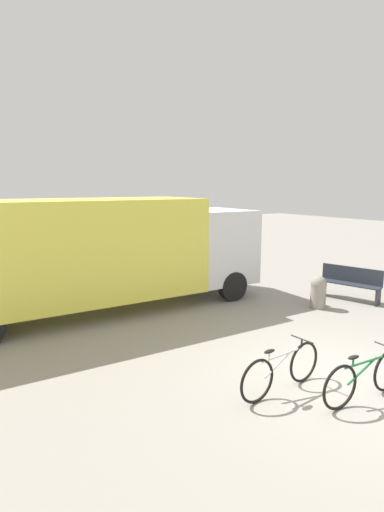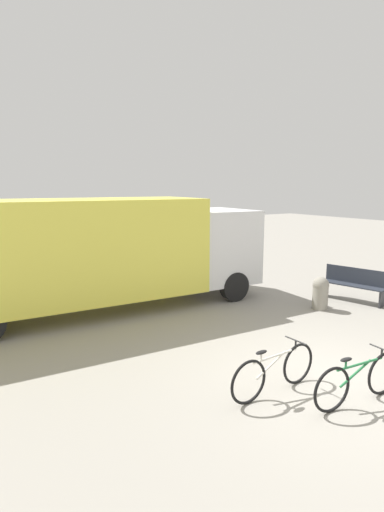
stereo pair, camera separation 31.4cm
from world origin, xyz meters
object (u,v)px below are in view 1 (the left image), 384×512
(park_bench, at_px, (350,282))
(bollard_near_bench, at_px, (318,291))
(bicycle_near, at_px, (282,370))
(delivery_truck, at_px, (95,250))
(bicycle_middle, at_px, (365,377))

(park_bench, distance_m, bollard_near_bench, 1.41)
(bollard_near_bench, bearing_deg, bicycle_near, -148.20)
(bollard_near_bench, bearing_deg, delivery_truck, 148.15)
(bicycle_middle, relative_size, bollard_near_bench, 2.05)
(bicycle_middle, height_order, bollard_near_bench, bollard_near_bench)
(bicycle_near, distance_m, bicycle_middle, 1.23)
(park_bench, relative_size, bollard_near_bench, 2.04)
(delivery_truck, height_order, bicycle_middle, delivery_truck)
(delivery_truck, bearing_deg, bicycle_middle, -72.08)
(bicycle_middle, bearing_deg, bollard_near_bench, 51.73)
(park_bench, bearing_deg, delivery_truck, 50.72)
(bicycle_near, relative_size, bollard_near_bench, 2.06)
(park_bench, xyz_separation_m, bicycle_near, (-5.53, -2.57, -0.14))
(delivery_truck, xyz_separation_m, bollard_near_bench, (4.97, -3.09, -1.14))
(delivery_truck, distance_m, bicycle_near, 5.84)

